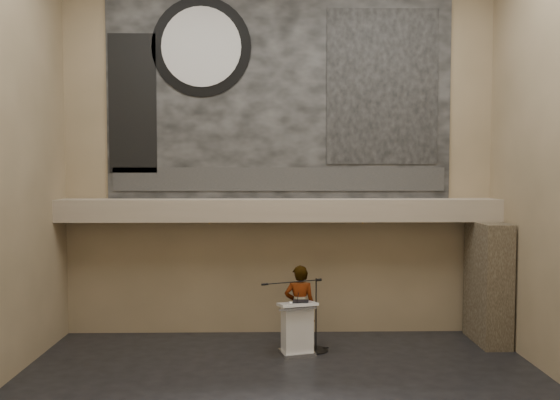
{
  "coord_description": "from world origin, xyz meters",
  "views": [
    {
      "loc": [
        -0.22,
        -8.82,
        3.83
      ],
      "look_at": [
        0.0,
        3.2,
        3.2
      ],
      "focal_mm": 35.0,
      "sensor_mm": 36.0,
      "label": 1
    }
  ],
  "objects": [
    {
      "name": "lectern",
      "position": [
        0.34,
        2.39,
        0.55
      ],
      "size": [
        0.87,
        0.71,
        1.14
      ],
      "rotation": [
        0.0,
        0.0,
        0.25
      ],
      "color": "silver",
      "rests_on": "floor"
    },
    {
      "name": "papers",
      "position": [
        0.28,
        2.34,
        1.1
      ],
      "size": [
        0.2,
        0.27,
        0.0
      ],
      "primitive_type": "cube",
      "rotation": [
        0.0,
        0.0,
        0.05
      ],
      "color": "white",
      "rests_on": "lectern"
    },
    {
      "name": "binder",
      "position": [
        0.41,
        2.39,
        1.12
      ],
      "size": [
        0.35,
        0.29,
        0.04
      ],
      "primitive_type": "cube",
      "rotation": [
        0.0,
        0.0,
        -0.11
      ],
      "color": "black",
      "rests_on": "lectern"
    },
    {
      "name": "soffit",
      "position": [
        0.0,
        3.6,
        2.95
      ],
      "size": [
        10.0,
        0.8,
        0.5
      ],
      "primitive_type": "cube",
      "color": "gray",
      "rests_on": "wall_back"
    },
    {
      "name": "banner_brick_print",
      "position": [
        -3.4,
        3.93,
        5.4
      ],
      "size": [
        1.1,
        0.02,
        3.2
      ],
      "primitive_type": "cube",
      "color": "black",
      "rests_on": "banner"
    },
    {
      "name": "wall_front",
      "position": [
        0.0,
        -4.0,
        4.25
      ],
      "size": [
        10.0,
        0.02,
        8.5
      ],
      "primitive_type": "cube",
      "color": "#7C6C4F",
      "rests_on": "floor"
    },
    {
      "name": "banner_clock_rim",
      "position": [
        -1.8,
        3.93,
        6.7
      ],
      "size": [
        2.3,
        0.02,
        2.3
      ],
      "primitive_type": "cylinder",
      "rotation": [
        1.57,
        0.0,
        0.0
      ],
      "color": "black",
      "rests_on": "banner"
    },
    {
      "name": "stone_pier",
      "position": [
        4.65,
        3.15,
        1.35
      ],
      "size": [
        0.6,
        1.4,
        2.7
      ],
      "primitive_type": "cube",
      "color": "#3D3325",
      "rests_on": "floor"
    },
    {
      "name": "sprinkler_left",
      "position": [
        -1.6,
        3.55,
        2.67
      ],
      "size": [
        0.04,
        0.04,
        0.06
      ],
      "primitive_type": "cylinder",
      "color": "#B2893D",
      "rests_on": "soffit"
    },
    {
      "name": "sprinkler_right",
      "position": [
        1.9,
        3.55,
        2.67
      ],
      "size": [
        0.04,
        0.04,
        0.06
      ],
      "primitive_type": "cylinder",
      "color": "#B2893D",
      "rests_on": "soffit"
    },
    {
      "name": "banner_clock_face",
      "position": [
        -1.8,
        3.91,
        6.7
      ],
      "size": [
        1.84,
        0.02,
        1.84
      ],
      "primitive_type": "cylinder",
      "rotation": [
        1.57,
        0.0,
        0.0
      ],
      "color": "silver",
      "rests_on": "banner"
    },
    {
      "name": "mic_stand",
      "position": [
        0.72,
        2.62,
        0.24
      ],
      "size": [
        1.41,
        0.71,
        1.56
      ],
      "rotation": [
        0.0,
        0.0,
        0.36
      ],
      "color": "black",
      "rests_on": "floor"
    },
    {
      "name": "speaker_person",
      "position": [
        0.42,
        2.81,
        0.91
      ],
      "size": [
        0.68,
        0.47,
        1.81
      ],
      "primitive_type": "imported",
      "rotation": [
        0.0,
        0.0,
        3.09
      ],
      "color": "silver",
      "rests_on": "floor"
    },
    {
      "name": "banner_building_print",
      "position": [
        2.4,
        3.93,
        5.8
      ],
      "size": [
        2.6,
        0.02,
        3.6
      ],
      "primitive_type": "cube",
      "color": "black",
      "rests_on": "banner"
    },
    {
      "name": "banner",
      "position": [
        0.0,
        3.97,
        5.7
      ],
      "size": [
        8.0,
        0.05,
        5.0
      ],
      "primitive_type": "cube",
      "color": "black",
      "rests_on": "wall_back"
    },
    {
      "name": "banner_text_strip",
      "position": [
        0.0,
        3.93,
        3.65
      ],
      "size": [
        7.76,
        0.02,
        0.55
      ],
      "primitive_type": "cube",
      "color": "#2B2B2B",
      "rests_on": "banner"
    },
    {
      "name": "wall_back",
      "position": [
        0.0,
        4.0,
        4.25
      ],
      "size": [
        10.0,
        0.02,
        8.5
      ],
      "primitive_type": "cube",
      "color": "#7C6C4F",
      "rests_on": "floor"
    }
  ]
}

